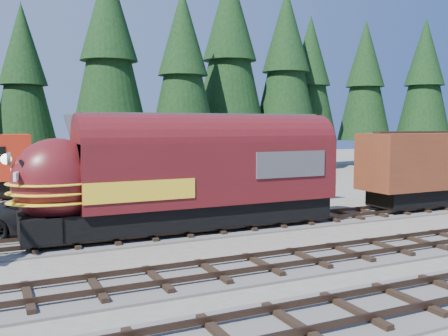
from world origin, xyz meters
name	(u,v)px	position (x,y,z in m)	size (l,w,h in m)	color
ground	(291,247)	(0.00, 0.00, 0.00)	(120.00, 120.00, 0.00)	#6B665B
track_siding	(405,210)	(10.00, 4.00, 0.06)	(68.00, 3.20, 0.33)	#4C4947
depot	(190,155)	(0.00, 10.50, 2.96)	(12.80, 7.00, 5.30)	gold
conifer_backdrop	(203,64)	(7.09, 25.11, 10.07)	(77.74, 23.15, 17.18)	black
locomotive	(180,181)	(-3.05, 4.00, 2.30)	(14.22, 2.83, 3.87)	black
pickup_truck_a	(52,214)	(-7.96, 6.61, 0.82)	(2.72, 5.91, 1.64)	black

